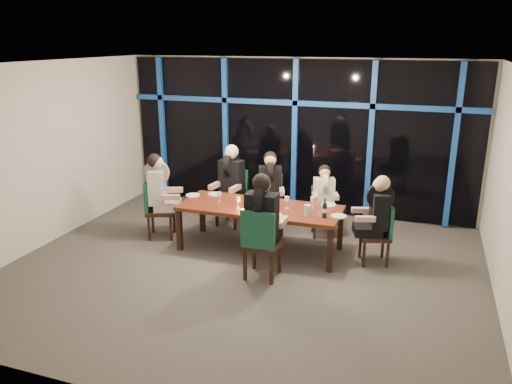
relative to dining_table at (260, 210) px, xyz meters
The scene contains 29 objects.
room 1.56m from the dining_table, 90.00° to the right, with size 7.04×7.00×3.02m.
window_wall 2.30m from the dining_table, 89.70° to the left, with size 6.86×0.43×2.94m.
dining_table is the anchor object (origin of this frame).
chair_far_left 1.32m from the dining_table, 131.05° to the left, with size 0.53×0.53×1.03m.
chair_far_mid 1.01m from the dining_table, 98.59° to the left, with size 0.58×0.58×0.98m.
chair_far_right 1.33m from the dining_table, 51.23° to the left, with size 0.51×0.51×0.86m.
chair_end_left 1.89m from the dining_table, behind, with size 0.61×0.61×1.02m.
chair_end_right 1.91m from the dining_table, ahead, with size 0.55×0.55×0.95m.
chair_near_mid 1.06m from the dining_table, 70.87° to the right, with size 0.50×0.50×1.07m.
diner_far_left 1.29m from the dining_table, 134.02° to the left, with size 0.55×0.67×1.00m.
diner_far_mid 0.96m from the dining_table, 97.68° to the left, with size 0.59×0.67×0.96m.
diner_far_right 1.28m from the dining_table, 48.43° to the left, with size 0.52×0.59×0.84m.
diner_end_left 1.83m from the dining_table, behind, with size 0.70×0.62×0.99m.
diner_end_right 1.84m from the dining_table, ahead, with size 0.65×0.56×0.93m.
diner_near_mid 1.03m from the dining_table, 69.12° to the right, with size 0.53×0.66×1.04m.
plate_far_left 1.01m from the dining_table, 159.94° to the left, with size 0.24×0.24×0.01m, color white.
plate_far_mid 0.39m from the dining_table, 81.33° to the left, with size 0.24×0.24×0.01m, color white.
plate_far_right 1.11m from the dining_table, 22.20° to the left, with size 0.24×0.24×0.01m, color white.
plate_end_left 1.29m from the dining_table, behind, with size 0.24×0.24×0.01m, color white.
plate_end_right 1.28m from the dining_table, ahead, with size 0.24×0.24×0.01m, color white.
plate_near_mid 0.50m from the dining_table, 44.92° to the right, with size 0.24×0.24×0.01m, color white.
wine_bottle 1.11m from the dining_table, ahead, with size 0.07×0.07×0.31m.
water_pitcher 0.87m from the dining_table, 13.22° to the right, with size 0.11×0.10×0.18m.
tea_light 0.37m from the dining_table, 118.62° to the right, with size 0.05×0.05×0.03m, color #FBA14B.
wine_glass_a 0.41m from the dining_table, 146.89° to the right, with size 0.07×0.07×0.19m.
wine_glass_b 0.29m from the dining_table, 66.38° to the left, with size 0.06×0.06×0.16m.
wine_glass_c 0.49m from the dining_table, ahead, with size 0.08×0.08×0.20m.
wine_glass_d 0.75m from the dining_table, behind, with size 0.06×0.06×0.16m.
wine_glass_e 0.86m from the dining_table, 13.17° to the left, with size 0.07×0.07×0.19m.
Camera 1 is at (2.43, -6.39, 3.34)m, focal length 35.00 mm.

